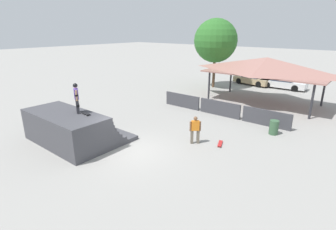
% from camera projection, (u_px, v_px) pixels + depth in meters
% --- Properties ---
extents(ground_plane, '(160.00, 160.00, 0.00)m').
position_uv_depth(ground_plane, '(130.00, 151.00, 13.34)').
color(ground_plane, gray).
extents(quarter_pipe_ramp, '(5.12, 3.97, 1.73)m').
position_uv_depth(quarter_pipe_ramp, '(71.00, 129.00, 14.24)').
color(quarter_pipe_ramp, '#424247').
rests_on(quarter_pipe_ramp, ground).
extents(skater_on_deck, '(0.65, 0.46, 1.58)m').
position_uv_depth(skater_on_deck, '(76.00, 96.00, 13.53)').
color(skater_on_deck, '#2D2D33').
rests_on(skater_on_deck, quarter_pipe_ramp).
extents(skateboard_on_deck, '(0.77, 0.29, 0.09)m').
position_uv_depth(skateboard_on_deck, '(86.00, 113.00, 13.52)').
color(skateboard_on_deck, silver).
rests_on(skateboard_on_deck, quarter_pipe_ramp).
extents(bystander_walking, '(0.52, 0.50, 1.54)m').
position_uv_depth(bystander_walking, '(195.00, 129.00, 14.02)').
color(bystander_walking, '#6B6051').
rests_on(bystander_walking, ground).
extents(skateboard_on_ground, '(0.50, 0.86, 0.09)m').
position_uv_depth(skateboard_on_ground, '(220.00, 144.00, 14.07)').
color(skateboard_on_ground, red).
rests_on(skateboard_on_ground, ground).
extents(barrier_fence, '(9.78, 0.12, 1.05)m').
position_uv_depth(barrier_fence, '(220.00, 108.00, 18.70)').
color(barrier_fence, '#3D3D42').
rests_on(barrier_fence, ground).
extents(pavilion_shelter, '(9.46, 4.83, 3.77)m').
position_uv_depth(pavilion_shelter, '(267.00, 66.00, 21.06)').
color(pavilion_shelter, '#2D2D33').
rests_on(pavilion_shelter, ground).
extents(tree_beside_pavilion, '(4.36, 4.36, 6.96)m').
position_uv_depth(tree_beside_pavilion, '(216.00, 41.00, 26.44)').
color(tree_beside_pavilion, brown).
rests_on(tree_beside_pavilion, ground).
extents(trash_bin, '(0.52, 0.52, 0.85)m').
position_uv_depth(trash_bin, '(274.00, 127.00, 15.38)').
color(trash_bin, '#385B3D').
rests_on(trash_bin, ground).
extents(parked_car_tan, '(4.34, 2.47, 1.27)m').
position_uv_depth(parked_car_tan, '(253.00, 79.00, 29.05)').
color(parked_car_tan, tan).
rests_on(parked_car_tan, ground).
extents(parked_car_white, '(4.47, 1.79, 1.27)m').
position_uv_depth(parked_car_white, '(283.00, 83.00, 27.18)').
color(parked_car_white, silver).
rests_on(parked_car_white, ground).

